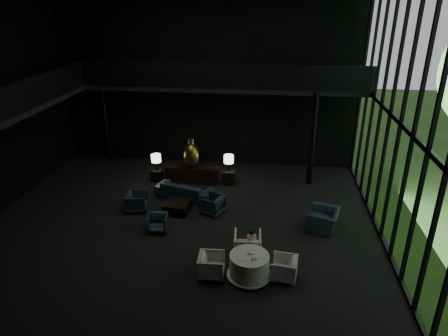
# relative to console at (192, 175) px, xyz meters

# --- Properties ---
(floor) EXTENTS (14.00, 12.00, 0.02)m
(floor) POSITION_rel_console_xyz_m (0.31, -3.48, -0.37)
(floor) COLOR black
(floor) RESTS_ON ground
(wall_back) EXTENTS (14.00, 0.04, 8.00)m
(wall_back) POSITION_rel_console_xyz_m (0.31, 2.52, 3.63)
(wall_back) COLOR black
(wall_back) RESTS_ON ground
(wall_front) EXTENTS (14.00, 0.04, 8.00)m
(wall_front) POSITION_rel_console_xyz_m (0.31, -9.48, 3.63)
(wall_front) COLOR black
(wall_front) RESTS_ON ground
(curtain_wall) EXTENTS (0.20, 12.00, 8.00)m
(curtain_wall) POSITION_rel_console_xyz_m (7.26, -3.48, 3.63)
(curtain_wall) COLOR black
(curtain_wall) RESTS_ON ground
(mezzanine_left) EXTENTS (2.00, 12.00, 0.25)m
(mezzanine_left) POSITION_rel_console_xyz_m (-5.69, -3.48, 3.63)
(mezzanine_left) COLOR black
(mezzanine_left) RESTS_ON wall_left
(mezzanine_back) EXTENTS (12.00, 2.00, 0.25)m
(mezzanine_back) POSITION_rel_console_xyz_m (1.31, 1.52, 3.63)
(mezzanine_back) COLOR black
(mezzanine_back) RESTS_ON wall_back
(railing_left) EXTENTS (0.06, 12.00, 1.00)m
(railing_left) POSITION_rel_console_xyz_m (-4.69, -3.48, 4.23)
(railing_left) COLOR black
(railing_left) RESTS_ON mezzanine_left
(railing_back) EXTENTS (12.00, 0.06, 1.00)m
(railing_back) POSITION_rel_console_xyz_m (1.31, 0.52, 4.23)
(railing_back) COLOR black
(railing_back) RESTS_ON mezzanine_back
(column_nw) EXTENTS (0.24, 0.24, 4.00)m
(column_nw) POSITION_rel_console_xyz_m (-4.69, 2.22, 1.63)
(column_nw) COLOR black
(column_nw) RESTS_ON floor
(column_ne) EXTENTS (0.24, 0.24, 4.00)m
(column_ne) POSITION_rel_console_xyz_m (5.11, 0.52, 1.63)
(column_ne) COLOR black
(column_ne) RESTS_ON floor
(console) EXTENTS (2.30, 0.52, 0.73)m
(console) POSITION_rel_console_xyz_m (0.00, 0.00, 0.00)
(console) COLOR black
(console) RESTS_ON floor
(bronze_urn) EXTENTS (0.70, 0.70, 1.30)m
(bronze_urn) POSITION_rel_console_xyz_m (0.00, -0.00, 0.92)
(bronze_urn) COLOR #A37830
(bronze_urn) RESTS_ON console
(side_table_left) EXTENTS (0.46, 0.46, 0.51)m
(side_table_left) POSITION_rel_console_xyz_m (-1.60, -0.01, -0.11)
(side_table_left) COLOR black
(side_table_left) RESTS_ON floor
(table_lamp_left) EXTENTS (0.42, 0.42, 0.71)m
(table_lamp_left) POSITION_rel_console_xyz_m (-1.60, 0.04, 0.65)
(table_lamp_left) COLOR black
(table_lamp_left) RESTS_ON side_table_left
(side_table_right) EXTENTS (0.53, 0.53, 0.58)m
(side_table_right) POSITION_rel_console_xyz_m (1.60, 0.09, -0.08)
(side_table_right) COLOR black
(side_table_right) RESTS_ON floor
(table_lamp_right) EXTENTS (0.42, 0.42, 0.71)m
(table_lamp_right) POSITION_rel_console_xyz_m (1.60, 0.15, 0.72)
(table_lamp_right) COLOR black
(table_lamp_right) RESTS_ON side_table_right
(sofa) EXTENTS (2.66, 1.42, 1.00)m
(sofa) POSITION_rel_console_xyz_m (-0.02, -1.51, 0.13)
(sofa) COLOR #213240
(sofa) RESTS_ON floor
(lounge_armchair_west) EXTENTS (0.83, 0.87, 0.80)m
(lounge_armchair_west) POSITION_rel_console_xyz_m (-1.61, -2.75, 0.03)
(lounge_armchair_west) COLOR navy
(lounge_armchair_west) RESTS_ON floor
(lounge_armchair_east) EXTENTS (0.97, 1.00, 0.79)m
(lounge_armchair_east) POSITION_rel_console_xyz_m (1.28, -2.60, 0.03)
(lounge_armchair_east) COLOR #192530
(lounge_armchair_east) RESTS_ON floor
(lounge_armchair_south) EXTENTS (0.63, 0.59, 0.61)m
(lounge_armchair_south) POSITION_rel_console_xyz_m (-0.42, -4.11, -0.06)
(lounge_armchair_south) COLOR #172933
(lounge_armchair_south) RESTS_ON floor
(window_armchair) EXTENTS (1.05, 1.33, 1.02)m
(window_armchair) POSITION_rel_console_xyz_m (5.32, -3.27, 0.15)
(window_armchair) COLOR #1B2E4B
(window_armchair) RESTS_ON floor
(coffee_table) EXTENTS (1.02, 1.02, 0.40)m
(coffee_table) POSITION_rel_console_xyz_m (-0.06, -2.70, -0.16)
(coffee_table) COLOR black
(coffee_table) RESTS_ON floor
(dining_table) EXTENTS (1.30, 1.30, 0.75)m
(dining_table) POSITION_rel_console_xyz_m (2.90, -6.23, -0.04)
(dining_table) COLOR white
(dining_table) RESTS_ON floor
(dining_chair_north) EXTENTS (0.97, 0.91, 0.95)m
(dining_chair_north) POSITION_rel_console_xyz_m (2.78, -5.16, 0.11)
(dining_chair_north) COLOR beige
(dining_chair_north) RESTS_ON floor
(dining_chair_east) EXTENTS (0.73, 0.77, 0.70)m
(dining_chair_east) POSITION_rel_console_xyz_m (3.90, -6.15, -0.01)
(dining_chair_east) COLOR beige
(dining_chair_east) RESTS_ON floor
(dining_chair_west) EXTENTS (0.71, 0.75, 0.75)m
(dining_chair_west) POSITION_rel_console_xyz_m (1.81, -6.28, 0.01)
(dining_chair_west) COLOR beige
(dining_chair_west) RESTS_ON floor
(child) EXTENTS (0.28, 0.28, 0.60)m
(child) POSITION_rel_console_xyz_m (2.91, -5.36, 0.38)
(child) COLOR #F4B9C4
(child) RESTS_ON dining_chair_north
(plate_a) EXTENTS (0.30, 0.30, 0.02)m
(plate_a) POSITION_rel_console_xyz_m (2.68, -6.40, 0.39)
(plate_a) COLOR white
(plate_a) RESTS_ON dining_table
(plate_b) EXTENTS (0.29, 0.29, 0.02)m
(plate_b) POSITION_rel_console_xyz_m (3.04, -6.04, 0.39)
(plate_b) COLOR white
(plate_b) RESTS_ON dining_table
(saucer) EXTENTS (0.18, 0.18, 0.01)m
(saucer) POSITION_rel_console_xyz_m (3.08, -6.28, 0.39)
(saucer) COLOR white
(saucer) RESTS_ON dining_table
(coffee_cup) EXTENTS (0.10, 0.10, 0.06)m
(coffee_cup) POSITION_rel_console_xyz_m (3.08, -6.39, 0.43)
(coffee_cup) COLOR white
(coffee_cup) RESTS_ON saucer
(cereal_bowl) EXTENTS (0.16, 0.16, 0.08)m
(cereal_bowl) POSITION_rel_console_xyz_m (2.92, -6.14, 0.42)
(cereal_bowl) COLOR white
(cereal_bowl) RESTS_ON dining_table
(cream_pot) EXTENTS (0.07, 0.07, 0.07)m
(cream_pot) POSITION_rel_console_xyz_m (3.00, -6.47, 0.42)
(cream_pot) COLOR #99999E
(cream_pot) RESTS_ON dining_table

